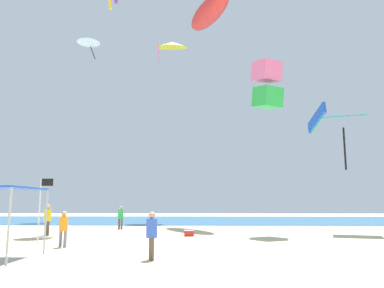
# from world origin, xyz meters

# --- Properties ---
(ground) EXTENTS (110.00, 110.00, 0.10)m
(ground) POSITION_xyz_m (0.00, 0.00, -0.05)
(ground) COLOR beige
(ocean_strip) EXTENTS (110.00, 21.85, 0.03)m
(ocean_strip) POSITION_xyz_m (0.00, 28.53, 0.01)
(ocean_strip) COLOR #28608C
(ocean_strip) RESTS_ON ground
(person_leftmost) EXTENTS (0.40, 0.40, 1.69)m
(person_leftmost) POSITION_xyz_m (-5.01, 13.15, 0.99)
(person_leftmost) COLOR brown
(person_leftmost) RESTS_ON ground
(person_central) EXTENTS (0.38, 0.42, 1.62)m
(person_central) POSITION_xyz_m (-0.73, -1.83, 0.95)
(person_central) COLOR brown
(person_central) RESTS_ON ground
(person_rightmost) EXTENTS (0.43, 0.43, 1.82)m
(person_rightmost) POSITION_xyz_m (-8.31, 7.82, 1.07)
(person_rightmost) COLOR brown
(person_rightmost) RESTS_ON ground
(person_far_shore) EXTENTS (0.39, 0.37, 1.57)m
(person_far_shore) POSITION_xyz_m (-5.09, 1.71, 0.92)
(person_far_shore) COLOR slate
(person_far_shore) RESTS_ON ground
(banner_flag) EXTENTS (0.61, 0.06, 3.07)m
(banner_flag) POSITION_xyz_m (-6.59, 2.79, 1.89)
(banner_flag) COLOR silver
(banner_flag) RESTS_ON ground
(cooler_box) EXTENTS (0.57, 0.37, 0.35)m
(cooler_box) POSITION_xyz_m (0.26, 7.40, 0.18)
(cooler_box) COLOR red
(cooler_box) RESTS_ON ground
(kite_delta_yellow) EXTENTS (3.53, 3.58, 2.97)m
(kite_delta_yellow) POSITION_xyz_m (-2.31, 25.42, 19.74)
(kite_delta_yellow) COLOR yellow
(kite_inflatable_red) EXTENTS (5.31, 7.70, 2.89)m
(kite_inflatable_red) POSITION_xyz_m (1.81, 19.11, 20.32)
(kite_inflatable_red) COLOR red
(kite_diamond_teal) EXTENTS (3.39, 3.36, 3.98)m
(kite_diamond_teal) POSITION_xyz_m (10.63, 10.17, 7.56)
(kite_diamond_teal) COLOR teal
(kite_box_pink) EXTENTS (2.13, 2.19, 3.35)m
(kite_box_pink) POSITION_xyz_m (5.45, 9.48, 9.83)
(kite_box_pink) COLOR pink
(kite_parafoil_blue) EXTENTS (0.67, 3.53, 2.15)m
(kite_parafoil_blue) POSITION_xyz_m (10.79, 16.32, 8.99)
(kite_parafoil_blue) COLOR blue
(kite_delta_white) EXTENTS (3.06, 3.06, 2.14)m
(kite_delta_white) POSITION_xyz_m (-12.51, 27.35, 21.19)
(kite_delta_white) COLOR white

